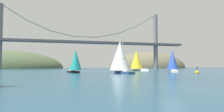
% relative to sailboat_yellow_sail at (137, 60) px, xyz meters
% --- Properties ---
extents(ground_plane, '(360.00, 360.00, 0.00)m').
position_rel_sailboat_yellow_sail_xyz_m(ground_plane, '(-16.99, -53.27, -4.48)').
color(ground_plane, navy).
extents(headland_right, '(70.40, 44.00, 29.04)m').
position_rel_sailboat_yellow_sail_xyz_m(headland_right, '(43.01, 81.73, -4.48)').
color(headland_right, '#6B664C').
rests_on(headland_right, ground_plane).
extents(headland_left, '(83.03, 44.00, 26.75)m').
position_rel_sailboat_yellow_sail_xyz_m(headland_left, '(-71.99, 81.73, -4.48)').
color(headland_left, '#4C5B3D').
rests_on(headland_left, ground_plane).
extents(suspension_bridge, '(130.42, 6.00, 37.01)m').
position_rel_sailboat_yellow_sail_xyz_m(suspension_bridge, '(-16.99, 41.73, 12.90)').
color(suspension_bridge, slate).
rests_on(suspension_bridge, ground_plane).
extents(sailboat_yellow_sail, '(8.08, 8.82, 9.28)m').
position_rel_sailboat_yellow_sail_xyz_m(sailboat_yellow_sail, '(0.00, 0.00, 0.00)').
color(sailboat_yellow_sail, white).
rests_on(sailboat_yellow_sail, ground_plane).
extents(sailboat_white_mainsail, '(6.81, 10.17, 10.90)m').
position_rel_sailboat_yellow_sail_xyz_m(sailboat_white_mainsail, '(-13.10, -20.24, 0.48)').
color(sailboat_white_mainsail, navy).
rests_on(sailboat_white_mainsail, ground_plane).
extents(sailboat_blue_spinnaker, '(5.23, 7.40, 7.90)m').
position_rel_sailboat_yellow_sail_xyz_m(sailboat_blue_spinnaker, '(7.51, -14.52, -0.48)').
color(sailboat_blue_spinnaker, white).
rests_on(sailboat_blue_spinnaker, ground_plane).
extents(sailboat_teal_sail, '(4.85, 7.08, 7.22)m').
position_rel_sailboat_yellow_sail_xyz_m(sailboat_teal_sail, '(-25.57, -14.66, -0.84)').
color(sailboat_teal_sail, black).
rests_on(sailboat_teal_sail, ground_plane).
extents(channel_buoy, '(1.10, 1.10, 2.64)m').
position_rel_sailboat_yellow_sail_xyz_m(channel_buoy, '(7.98, -26.16, -4.11)').
color(channel_buoy, gold).
rests_on(channel_buoy, ground_plane).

